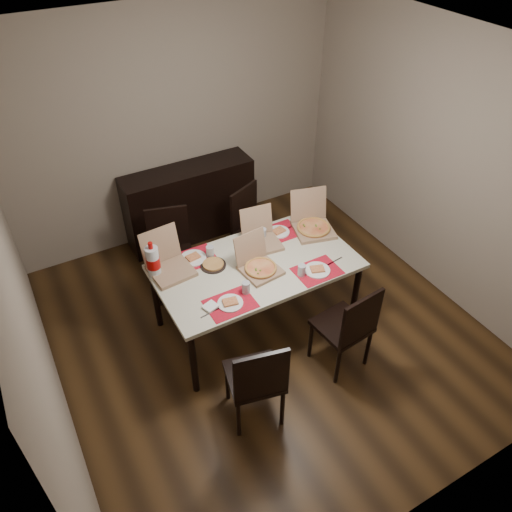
{
  "coord_description": "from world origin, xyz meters",
  "views": [
    {
      "loc": [
        -1.71,
        -2.85,
        3.65
      ],
      "look_at": [
        -0.04,
        0.13,
        0.85
      ],
      "focal_mm": 35.0,
      "sensor_mm": 36.0,
      "label": 1
    }
  ],
  "objects_px": {
    "sideboard": "(190,203)",
    "dip_bowl": "(255,250)",
    "chair_near_left": "(257,379)",
    "pizza_box_center": "(259,265)",
    "chair_far_right": "(253,225)",
    "chair_near_right": "(349,326)",
    "soda_bottle": "(153,262)",
    "chair_far_left": "(171,249)",
    "dining_table": "(256,270)"
  },
  "relations": [
    {
      "from": "sideboard",
      "to": "soda_bottle",
      "type": "relative_size",
      "value": 4.22
    },
    {
      "from": "dining_table",
      "to": "chair_near_right",
      "type": "distance_m",
      "value": 0.96
    },
    {
      "from": "chair_far_right",
      "to": "soda_bottle",
      "type": "bearing_deg",
      "value": -157.37
    },
    {
      "from": "chair_near_right",
      "to": "chair_far_left",
      "type": "bearing_deg",
      "value": 118.09
    },
    {
      "from": "chair_far_right",
      "to": "pizza_box_center",
      "type": "bearing_deg",
      "value": -115.83
    },
    {
      "from": "sideboard",
      "to": "pizza_box_center",
      "type": "distance_m",
      "value": 1.76
    },
    {
      "from": "sideboard",
      "to": "chair_near_right",
      "type": "bearing_deg",
      "value": -81.12
    },
    {
      "from": "chair_far_left",
      "to": "chair_far_right",
      "type": "xyz_separation_m",
      "value": [
        0.92,
        -0.05,
        0.0
      ]
    },
    {
      "from": "dip_bowl",
      "to": "chair_near_right",
      "type": "bearing_deg",
      "value": -71.21
    },
    {
      "from": "chair_near_left",
      "to": "chair_far_left",
      "type": "relative_size",
      "value": 1.0
    },
    {
      "from": "chair_near_right",
      "to": "soda_bottle",
      "type": "bearing_deg",
      "value": 137.74
    },
    {
      "from": "dining_table",
      "to": "chair_far_left",
      "type": "relative_size",
      "value": 1.94
    },
    {
      "from": "chair_near_left",
      "to": "dip_bowl",
      "type": "distance_m",
      "value": 1.29
    },
    {
      "from": "pizza_box_center",
      "to": "soda_bottle",
      "type": "bearing_deg",
      "value": 154.96
    },
    {
      "from": "dining_table",
      "to": "chair_near_right",
      "type": "xyz_separation_m",
      "value": [
        0.43,
        -0.84,
        -0.17
      ]
    },
    {
      "from": "sideboard",
      "to": "chair_far_left",
      "type": "relative_size",
      "value": 1.61
    },
    {
      "from": "chair_near_left",
      "to": "soda_bottle",
      "type": "bearing_deg",
      "value": 104.41
    },
    {
      "from": "dining_table",
      "to": "pizza_box_center",
      "type": "relative_size",
      "value": 4.67
    },
    {
      "from": "chair_far_left",
      "to": "dip_bowl",
      "type": "distance_m",
      "value": 0.95
    },
    {
      "from": "chair_far_left",
      "to": "dip_bowl",
      "type": "bearing_deg",
      "value": -51.03
    },
    {
      "from": "dining_table",
      "to": "chair_near_left",
      "type": "xyz_separation_m",
      "value": [
        -0.52,
        -0.94,
        -0.17
      ]
    },
    {
      "from": "chair_near_right",
      "to": "soda_bottle",
      "type": "height_order",
      "value": "soda_bottle"
    },
    {
      "from": "chair_far_left",
      "to": "chair_far_right",
      "type": "bearing_deg",
      "value": -2.96
    },
    {
      "from": "pizza_box_center",
      "to": "dip_bowl",
      "type": "height_order",
      "value": "pizza_box_center"
    },
    {
      "from": "chair_far_right",
      "to": "dip_bowl",
      "type": "bearing_deg",
      "value": -117.23
    },
    {
      "from": "dining_table",
      "to": "dip_bowl",
      "type": "relative_size",
      "value": 16.62
    },
    {
      "from": "pizza_box_center",
      "to": "chair_far_right",
      "type": "bearing_deg",
      "value": 64.17
    },
    {
      "from": "chair_far_right",
      "to": "pizza_box_center",
      "type": "height_order",
      "value": "pizza_box_center"
    },
    {
      "from": "chair_far_right",
      "to": "pizza_box_center",
      "type": "distance_m",
      "value": 1.06
    },
    {
      "from": "sideboard",
      "to": "dip_bowl",
      "type": "relative_size",
      "value": 13.85
    },
    {
      "from": "dip_bowl",
      "to": "dining_table",
      "type": "bearing_deg",
      "value": -115.96
    },
    {
      "from": "dining_table",
      "to": "sideboard",
      "type": "bearing_deg",
      "value": 88.61
    },
    {
      "from": "sideboard",
      "to": "soda_bottle",
      "type": "distance_m",
      "value": 1.66
    },
    {
      "from": "sideboard",
      "to": "chair_near_left",
      "type": "height_order",
      "value": "chair_near_left"
    },
    {
      "from": "chair_near_right",
      "to": "dip_bowl",
      "type": "relative_size",
      "value": 8.59
    },
    {
      "from": "pizza_box_center",
      "to": "dip_bowl",
      "type": "relative_size",
      "value": 3.56
    },
    {
      "from": "chair_near_left",
      "to": "chair_far_left",
      "type": "distance_m",
      "value": 1.82
    },
    {
      "from": "sideboard",
      "to": "chair_near_right",
      "type": "xyz_separation_m",
      "value": [
        0.39,
        -2.49,
        0.06
      ]
    },
    {
      "from": "sideboard",
      "to": "dining_table",
      "type": "xyz_separation_m",
      "value": [
        -0.04,
        -1.65,
        0.23
      ]
    },
    {
      "from": "chair_far_left",
      "to": "chair_near_right",
      "type": "bearing_deg",
      "value": -61.91
    },
    {
      "from": "soda_bottle",
      "to": "pizza_box_center",
      "type": "bearing_deg",
      "value": -25.04
    },
    {
      "from": "chair_near_left",
      "to": "chair_far_right",
      "type": "height_order",
      "value": "same"
    },
    {
      "from": "dining_table",
      "to": "chair_near_left",
      "type": "height_order",
      "value": "chair_near_left"
    },
    {
      "from": "chair_near_left",
      "to": "dip_bowl",
      "type": "height_order",
      "value": "chair_near_left"
    },
    {
      "from": "pizza_box_center",
      "to": "soda_bottle",
      "type": "distance_m",
      "value": 0.92
    },
    {
      "from": "soda_bottle",
      "to": "chair_near_right",
      "type": "bearing_deg",
      "value": -42.26
    },
    {
      "from": "dip_bowl",
      "to": "soda_bottle",
      "type": "bearing_deg",
      "value": 171.5
    },
    {
      "from": "sideboard",
      "to": "dip_bowl",
      "type": "xyz_separation_m",
      "value": [
        0.04,
        -1.48,
        0.31
      ]
    },
    {
      "from": "sideboard",
      "to": "chair_near_left",
      "type": "xyz_separation_m",
      "value": [
        -0.56,
        -2.59,
        0.06
      ]
    },
    {
      "from": "chair_near_left",
      "to": "chair_near_right",
      "type": "bearing_deg",
      "value": 5.81
    }
  ]
}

